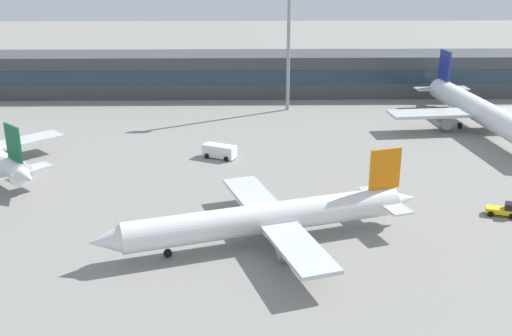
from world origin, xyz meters
The scene contains 7 objects.
ground_plane centered at (0.00, 40.00, 0.00)m, with size 400.00×400.00×0.00m, color gray.
terminal_building centered at (0.00, 97.40, 4.50)m, with size 140.71×12.13×9.00m.
airplane_near centered at (-2.35, 23.88, 2.87)m, with size 37.07×26.43×9.42m.
airplane_far centered at (37.50, 66.61, 3.53)m, with size 32.79×46.85×11.57m.
baggage_tug_yellow centered at (27.18, 30.54, 0.80)m, with size 3.89×2.74×1.75m.
service_van_white centered at (-8.41, 53.12, 1.11)m, with size 5.55×4.07×2.08m.
floodlight_tower_west centered at (4.13, 83.02, 16.43)m, with size 3.20×0.80×28.74m.
Camera 1 is at (-4.31, -38.03, 31.16)m, focal length 43.26 mm.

